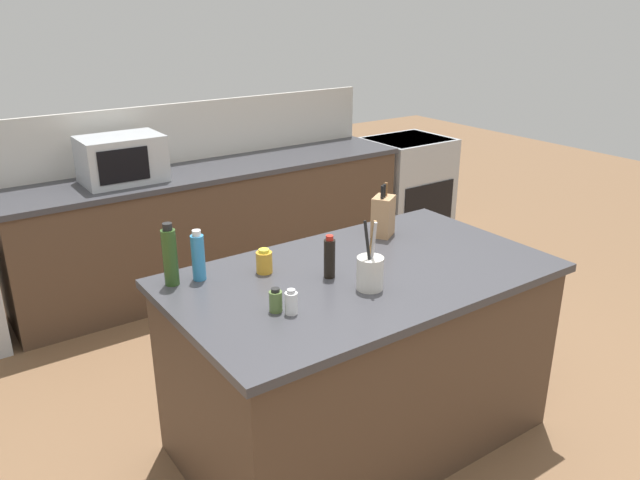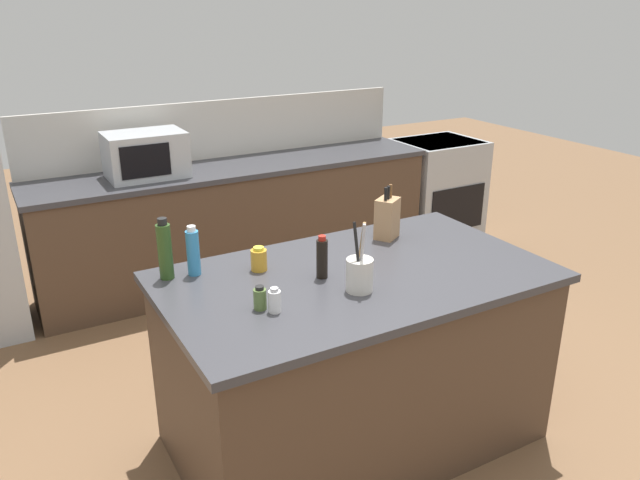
% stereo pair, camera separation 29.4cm
% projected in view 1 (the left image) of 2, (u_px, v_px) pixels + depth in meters
% --- Properties ---
extents(ground_plane, '(14.00, 14.00, 0.00)m').
position_uv_depth(ground_plane, '(358.00, 434.00, 3.29)').
color(ground_plane, brown).
extents(back_counter_run, '(3.19, 0.66, 0.94)m').
position_uv_depth(back_counter_run, '(218.00, 224.00, 4.96)').
color(back_counter_run, '#4C3828').
rests_on(back_counter_run, ground_plane).
extents(wall_backsplash, '(3.15, 0.03, 0.46)m').
position_uv_depth(wall_backsplash, '(195.00, 131.00, 4.95)').
color(wall_backsplash, beige).
rests_on(wall_backsplash, back_counter_run).
extents(kitchen_island, '(1.83, 1.06, 0.94)m').
position_uv_depth(kitchen_island, '(360.00, 357.00, 3.12)').
color(kitchen_island, '#4C3828').
rests_on(kitchen_island, ground_plane).
extents(range_oven, '(0.76, 0.65, 0.92)m').
position_uv_depth(range_oven, '(406.00, 185.00, 6.04)').
color(range_oven, '#ADB2B7').
rests_on(range_oven, ground_plane).
extents(microwave, '(0.55, 0.39, 0.33)m').
position_uv_depth(microwave, '(122.00, 159.00, 4.36)').
color(microwave, '#ADB2B7').
rests_on(microwave, back_counter_run).
extents(knife_block, '(0.16, 0.15, 0.29)m').
position_uv_depth(knife_block, '(383.00, 216.00, 3.37)').
color(knife_block, '#A87C54').
rests_on(knife_block, kitchen_island).
extents(utensil_crock, '(0.12, 0.12, 0.32)m').
position_uv_depth(utensil_crock, '(370.00, 272.00, 2.75)').
color(utensil_crock, beige).
rests_on(utensil_crock, kitchen_island).
extents(dish_soap_bottle, '(0.06, 0.06, 0.24)m').
position_uv_depth(dish_soap_bottle, '(198.00, 256.00, 2.83)').
color(dish_soap_bottle, '#3384BC').
rests_on(dish_soap_bottle, kitchen_island).
extents(olive_oil_bottle, '(0.07, 0.07, 0.29)m').
position_uv_depth(olive_oil_bottle, '(170.00, 256.00, 2.77)').
color(olive_oil_bottle, '#2D4C1E').
rests_on(olive_oil_bottle, kitchen_island).
extents(salt_shaker, '(0.05, 0.05, 0.11)m').
position_uv_depth(salt_shaker, '(291.00, 302.00, 2.54)').
color(salt_shaker, silver).
rests_on(salt_shaker, kitchen_island).
extents(spice_jar_oregano, '(0.06, 0.06, 0.10)m').
position_uv_depth(spice_jar_oregano, '(276.00, 301.00, 2.56)').
color(spice_jar_oregano, '#567038').
rests_on(spice_jar_oregano, kitchen_island).
extents(honey_jar, '(0.08, 0.08, 0.12)m').
position_uv_depth(honey_jar, '(264.00, 262.00, 2.93)').
color(honey_jar, gold).
rests_on(honey_jar, kitchen_island).
extents(soy_sauce_bottle, '(0.05, 0.05, 0.21)m').
position_uv_depth(soy_sauce_bottle, '(329.00, 258.00, 2.86)').
color(soy_sauce_bottle, black).
rests_on(soy_sauce_bottle, kitchen_island).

